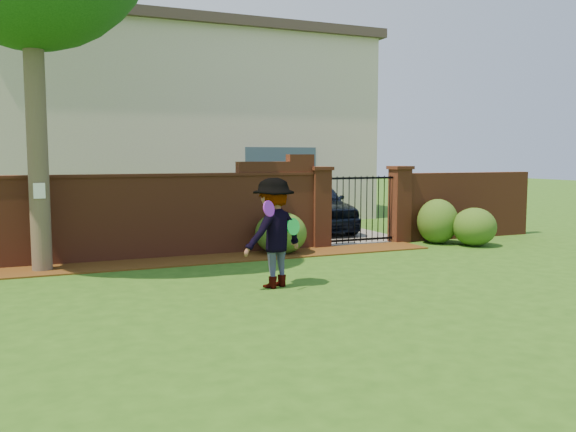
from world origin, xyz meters
name	(u,v)px	position (x,y,z in m)	size (l,w,h in m)	color
ground	(294,292)	(0.00, 0.00, -0.01)	(80.00, 80.00, 0.01)	#265014
mulch_bed	(185,261)	(-0.95, 3.34, 0.01)	(11.10, 1.08, 0.03)	#3E230B
brick_wall	(125,215)	(-2.01, 4.00, 0.93)	(8.70, 0.31, 2.16)	brown
brick_wall_return	(465,205)	(6.60, 4.00, 0.85)	(4.00, 0.25, 1.70)	brown
pillar_left	(320,206)	(2.40, 4.00, 0.96)	(0.50, 0.50, 1.88)	brown
pillar_right	(400,204)	(4.60, 4.00, 0.96)	(0.50, 0.50, 1.88)	brown
iron_gate	(361,209)	(3.50, 4.00, 0.85)	(1.78, 0.03, 1.60)	black
driveway	(294,226)	(3.50, 8.00, 0.01)	(3.20, 8.00, 0.01)	slate
house	(181,126)	(1.00, 12.00, 3.16)	(12.40, 6.40, 6.30)	beige
car	(312,205)	(3.54, 6.79, 0.74)	(1.75, 4.35, 1.48)	black
paper_notice	(39,191)	(-3.60, 3.21, 1.50)	(0.20, 0.01, 0.28)	white
shrub_left	(281,233)	(1.19, 3.43, 0.46)	(1.13, 1.13, 0.92)	#214B16
shrub_middle	(438,221)	(5.31, 3.42, 0.54)	(0.99, 0.99, 1.09)	#214B16
shrub_right	(474,227)	(5.87, 2.75, 0.45)	(1.02, 1.02, 0.91)	#214B16
man	(275,233)	(-0.14, 0.45, 0.89)	(1.15, 0.66, 1.78)	gray
frisbee_purple	(269,209)	(-0.38, 0.09, 1.32)	(0.25, 0.25, 0.02)	purple
frisbee_green	(293,227)	(0.17, 0.43, 0.98)	(0.28, 0.28, 0.03)	#1CD345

